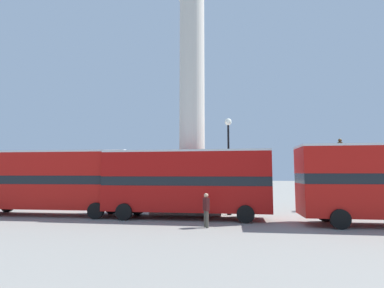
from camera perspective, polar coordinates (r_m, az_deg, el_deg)
name	(u,v)px	position (r m, az deg, el deg)	size (l,w,h in m)	color
ground_plane	(192,211)	(22.93, 0.00, -12.62)	(200.00, 200.00, 0.00)	gray
monument_column	(192,118)	(23.16, 0.00, 4.93)	(4.97, 4.97, 19.43)	beige
bus_a	(187,181)	(18.98, -1.04, -7.00)	(10.39, 3.37, 4.22)	#A80F0C
bus_c	(49,180)	(22.64, -25.54, -6.14)	(11.51, 3.56, 4.29)	#B7140F
equestrian_statue	(342,189)	(25.99, 26.74, -7.64)	(2.99, 2.05, 5.51)	beige
street_lamp	(229,155)	(20.78, 6.98, -2.06)	(0.49, 0.49, 6.62)	black
pedestrian_near_lamp	(206,208)	(15.91, 2.71, -12.08)	(0.41, 0.49, 1.76)	#4C473D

